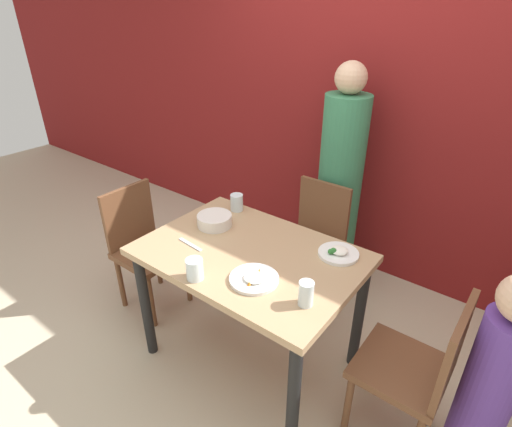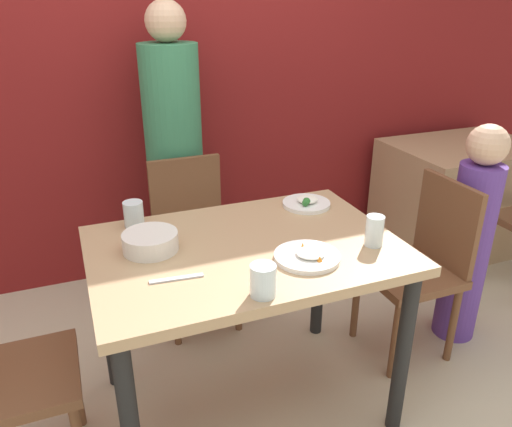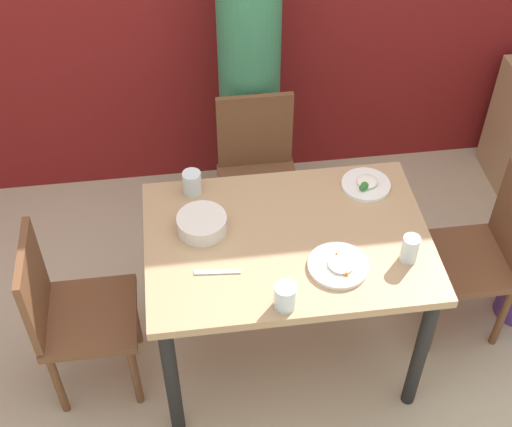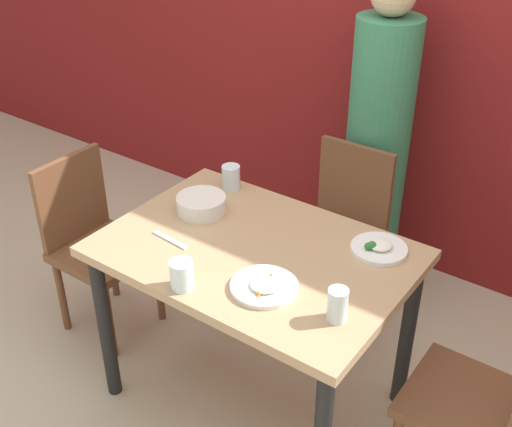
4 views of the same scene
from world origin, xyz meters
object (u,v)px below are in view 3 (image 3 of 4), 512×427
at_px(plate_rice_adult, 339,265).
at_px(person_adult, 249,90).
at_px(chair_adult_spot, 258,174).
at_px(chair_child_spot, 482,253).
at_px(bowl_curry, 202,223).
at_px(glass_water_tall, 192,183).

bearing_deg(plate_rice_adult, person_adult, 98.73).
relative_size(chair_adult_spot, chair_child_spot, 1.00).
relative_size(bowl_curry, plate_rice_adult, 0.86).
height_order(chair_child_spot, person_adult, person_adult).
bearing_deg(chair_child_spot, chair_adult_spot, -125.47).
bearing_deg(bowl_curry, plate_rice_adult, -28.31).
xyz_separation_m(chair_child_spot, plate_rice_adult, (-0.75, -0.25, 0.31)).
xyz_separation_m(person_adult, bowl_curry, (-0.32, -0.97, 0.05)).
relative_size(chair_child_spot, glass_water_tall, 8.22).
height_order(person_adult, bowl_curry, person_adult).
xyz_separation_m(chair_adult_spot, person_adult, (0.00, 0.33, 0.28)).
relative_size(person_adult, glass_water_tall, 15.33).
relative_size(chair_adult_spot, plate_rice_adult, 3.67).
height_order(person_adult, plate_rice_adult, person_adult).
bearing_deg(glass_water_tall, chair_child_spot, -11.21).
xyz_separation_m(chair_adult_spot, glass_water_tall, (-0.34, -0.41, 0.35)).
bearing_deg(bowl_curry, chair_child_spot, -1.01).
distance_m(chair_child_spot, plate_rice_adult, 0.85).
relative_size(chair_child_spot, plate_rice_adult, 3.67).
xyz_separation_m(plate_rice_adult, glass_water_tall, (-0.53, 0.50, 0.04)).
bearing_deg(person_adult, glass_water_tall, -114.55).
relative_size(person_adult, bowl_curry, 7.96).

